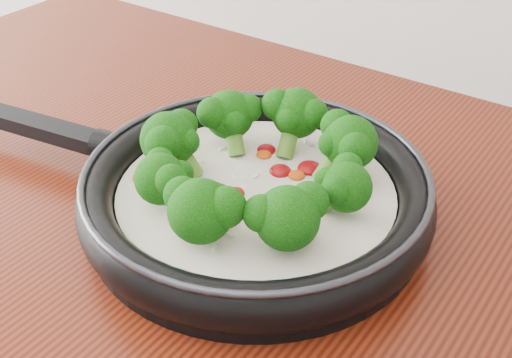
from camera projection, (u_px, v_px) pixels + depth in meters
The scene contains 1 object.
skillet at pixel (252, 188), 0.66m from camera, with size 0.58×0.41×0.10m.
Camera 1 is at (0.22, 0.65, 1.32)m, focal length 46.04 mm.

